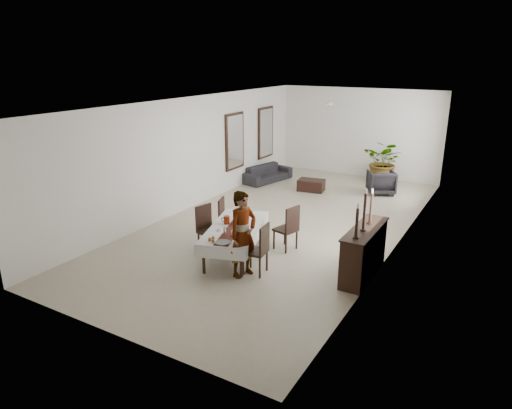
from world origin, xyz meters
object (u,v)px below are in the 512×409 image
(red_pitcher, at_px, (227,220))
(woman, at_px, (243,234))
(dining_table_top, at_px, (235,228))
(sofa, at_px, (267,173))
(sideboard_body, at_px, (364,253))

(red_pitcher, distance_m, woman, 1.23)
(woman, bearing_deg, dining_table_top, 59.75)
(red_pitcher, xyz_separation_m, sofa, (-2.20, 5.92, -0.49))
(dining_table_top, relative_size, red_pitcher, 12.00)
(sideboard_body, distance_m, sofa, 7.63)
(red_pitcher, bearing_deg, dining_table_top, -13.15)
(dining_table_top, xyz_separation_m, sofa, (-2.46, 5.98, -0.37))
(red_pitcher, height_order, woman, woman)
(sofa, bearing_deg, red_pitcher, -146.20)
(sideboard_body, bearing_deg, dining_table_top, -170.86)
(dining_table_top, bearing_deg, sofa, 94.55)
(dining_table_top, relative_size, sideboard_body, 1.29)
(sideboard_body, height_order, sofa, sideboard_body)
(sideboard_body, xyz_separation_m, sofa, (-5.25, 5.53, -0.22))
(dining_table_top, height_order, sideboard_body, sideboard_body)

